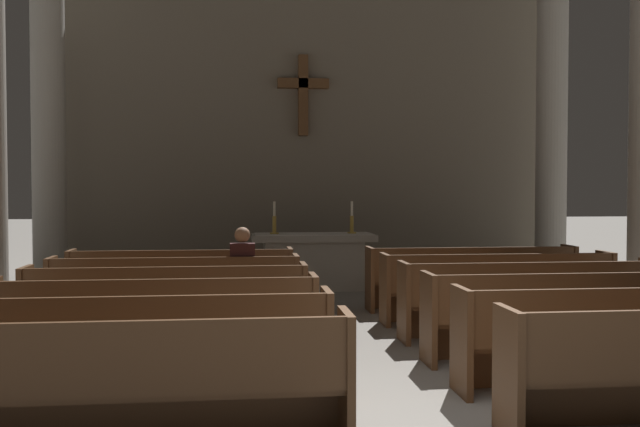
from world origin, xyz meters
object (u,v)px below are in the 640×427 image
Objects in this scene: pew_right_row_2 at (630,337)px; candlestick_right at (352,223)px; pew_left_row_1 at (121,385)px; altar at (313,260)px; pew_left_row_2 at (142,349)px; pew_left_row_6 at (182,282)px; pew_left_row_4 at (167,307)px; pew_right_row_5 at (498,287)px; pew_left_row_5 at (176,293)px; pew_right_row_4 at (531,300)px; lone_worshipper at (242,275)px; pew_right_row_3 at (573,316)px; pew_right_row_6 at (472,278)px; column_left_third at (48,118)px; pew_left_row_3 at (157,325)px; candlestick_left at (274,224)px; column_right_third at (552,124)px.

candlestick_right reaches higher than pew_right_row_2.
pew_left_row_1 is 4.43m from pew_right_row_2.
altar is 3.80× the size of candlestick_right.
pew_left_row_6 is at bearing 90.00° from pew_left_row_2.
pew_left_row_4 is 5.43m from candlestick_right.
pew_left_row_6 is 4.43m from pew_right_row_5.
pew_left_row_5 is 4.43m from pew_right_row_4.
lone_worshipper reaches higher than pew_left_row_5.
pew_left_row_5 is at bearing 152.97° from pew_right_row_3.
pew_right_row_2 is 2.19m from pew_right_row_4.
pew_right_row_6 is 7.90m from column_left_third.
pew_right_row_6 is at bearing 45.58° from pew_left_row_2.
pew_right_row_5 is (0.00, 3.29, 0.00)m from pew_right_row_2.
pew_left_row_1 is at bearing -142.57° from pew_right_row_4.
pew_left_row_4 is 0.50× the size of column_left_third.
pew_left_row_3 is 1.00× the size of pew_right_row_4.
candlestick_right is 0.44× the size of lone_worshipper.
pew_left_row_4 is 2.19m from pew_left_row_6.
column_left_third reaches higher than pew_left_row_5.
pew_left_row_2 and pew_right_row_6 have the same top height.
pew_right_row_2 is (4.29, -2.19, 0.00)m from pew_left_row_4.
pew_left_row_3 and pew_right_row_6 have the same top height.
column_left_third is (-2.57, 2.93, 2.60)m from pew_left_row_6.
lone_worshipper is (-3.44, 0.04, 0.22)m from pew_right_row_5.
pew_left_row_1 is at bearing -100.94° from lone_worshipper.
pew_left_row_5 is 1.00× the size of pew_right_row_3.
pew_left_row_1 is 8.01m from candlestick_left.
candlestick_left is 3.52m from lone_worshipper.
pew_left_row_3 is at bearing -116.70° from candlestick_right.
lone_worshipper is (0.85, 2.23, 0.22)m from pew_left_row_3.
pew_left_row_6 is (0.00, 5.48, 0.00)m from pew_left_row_1.
pew_left_row_1 is 4.38m from pew_left_row_5.
pew_right_row_2 is 3.29m from pew_right_row_5.
pew_right_row_4 is 5.43m from candlestick_left.
altar reaches higher than pew_left_row_1.
column_right_third reaches higher than lone_worshipper.
candlestick_right is (2.85, 3.47, 0.71)m from pew_left_row_5.
pew_left_row_4 is 1.00× the size of pew_left_row_6.
pew_left_row_1 is 2.40× the size of lone_worshipper.
pew_right_row_6 is (0.00, 2.19, 0.00)m from pew_right_row_4.
pew_left_row_6 is 3.20m from altar.
pew_left_row_5 is 3.83m from candlestick_left.
column_left_third reaches higher than altar.
pew_left_row_4 is at bearing -121.95° from candlestick_right.
pew_right_row_2 is at bearing -14.31° from pew_left_row_3.
pew_left_row_6 is 4.29m from pew_right_row_6.
pew_left_row_2 is 7.09m from altar.
candlestick_right is (-1.45, 4.56, 0.71)m from pew_right_row_4.
altar is (2.15, 6.75, 0.06)m from pew_left_row_2.
altar reaches higher than pew_left_row_5.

